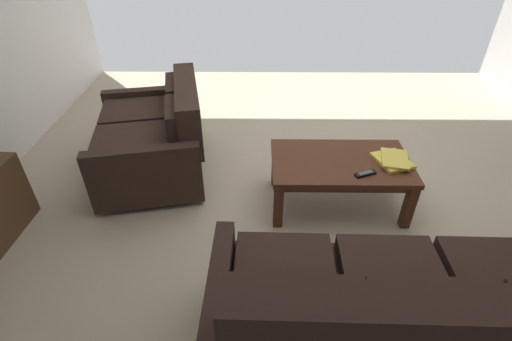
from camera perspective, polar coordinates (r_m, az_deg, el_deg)
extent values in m
cube|color=#B7A88E|center=(3.25, 8.39, -3.03)|extent=(5.61, 5.56, 0.01)
cylinder|color=black|center=(2.82, 32.08, -15.93)|extent=(0.05, 0.05, 0.06)
cylinder|color=black|center=(2.45, -1.04, -17.76)|extent=(0.05, 0.05, 0.06)
cube|color=black|center=(2.20, 19.62, -20.91)|extent=(1.66, 0.80, 0.34)
cube|color=black|center=(2.27, 34.38, -15.34)|extent=(0.52, 0.69, 0.10)
cube|color=black|center=(2.04, 20.74, -16.89)|extent=(0.52, 0.69, 0.10)
cube|color=black|center=(1.93, 4.43, -17.54)|extent=(0.52, 0.69, 0.10)
cube|color=black|center=(1.79, 23.89, -19.69)|extent=(0.50, 0.13, 0.36)
cube|color=black|center=(1.67, 4.96, -20.82)|extent=(0.50, 0.13, 0.36)
cube|color=black|center=(2.05, -5.43, -20.31)|extent=(0.12, 0.77, 0.50)
cylinder|color=black|center=(3.98, -20.25, 3.33)|extent=(0.06, 0.06, 0.06)
cylinder|color=black|center=(3.29, -21.78, -4.31)|extent=(0.06, 0.06, 0.06)
cylinder|color=black|center=(3.90, -9.73, 4.55)|extent=(0.06, 0.06, 0.06)
cylinder|color=black|center=(3.20, -9.01, -3.03)|extent=(0.06, 0.06, 0.06)
cube|color=#33231C|center=(3.46, -15.76, 3.32)|extent=(1.03, 1.15, 0.35)
cube|color=#33231C|center=(3.57, -16.50, 8.47)|extent=(0.82, 0.60, 0.10)
cube|color=#33231C|center=(3.13, -16.96, 4.42)|extent=(0.82, 0.60, 0.10)
cube|color=#33231C|center=(3.27, -10.33, 9.24)|extent=(0.37, 1.02, 0.44)
cube|color=#33231C|center=(3.50, -12.32, 10.79)|extent=(0.21, 0.47, 0.31)
cube|color=#33231C|center=(3.05, -12.22, 6.98)|extent=(0.21, 0.47, 0.31)
cube|color=#33231C|center=(3.91, -15.60, 8.39)|extent=(0.85, 0.26, 0.51)
cube|color=#33231C|center=(2.96, -16.39, -1.08)|extent=(0.85, 0.26, 0.51)
cube|color=#4C2819|center=(2.92, 12.78, 1.19)|extent=(1.05, 0.62, 0.04)
cube|color=#4C2819|center=(2.94, 12.67, 0.46)|extent=(0.96, 0.56, 0.05)
cube|color=#4C2819|center=(3.37, 19.52, 0.67)|extent=(0.07, 0.07, 0.38)
cube|color=#4C2819|center=(3.19, 3.04, 0.81)|extent=(0.07, 0.07, 0.38)
cube|color=#4C2819|center=(2.98, 22.21, -5.13)|extent=(0.07, 0.07, 0.38)
cube|color=#4C2819|center=(2.77, 3.40, -5.40)|extent=(0.07, 0.07, 0.38)
cube|color=#E0CC4C|center=(2.99, 20.04, 1.42)|extent=(0.30, 0.33, 0.03)
cube|color=#E0CC4C|center=(2.97, 20.34, 1.68)|extent=(0.24, 0.30, 0.02)
cube|color=black|center=(2.78, 16.30, -0.48)|extent=(0.17, 0.10, 0.02)
cube|color=#59595B|center=(2.78, 16.34, -0.29)|extent=(0.11, 0.07, 0.00)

